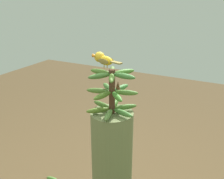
% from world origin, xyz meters
% --- Properties ---
extents(banana_tree, '(0.27, 0.27, 1.00)m').
position_xyz_m(banana_tree, '(0.00, 0.00, 0.50)').
color(banana_tree, olive).
rests_on(banana_tree, ground).
extents(banana_bunch, '(0.32, 0.32, 0.27)m').
position_xyz_m(banana_bunch, '(0.00, 0.00, 1.13)').
color(banana_bunch, '#4C2D1E').
rests_on(banana_bunch, banana_tree).
extents(perched_bird, '(0.23, 0.09, 0.09)m').
position_xyz_m(perched_bird, '(-0.07, 0.01, 1.32)').
color(perched_bird, '#C68933').
rests_on(perched_bird, banana_bunch).
extents(fallen_banana, '(0.13, 0.05, 0.04)m').
position_xyz_m(fallen_banana, '(-0.77, 0.25, 0.02)').
color(fallen_banana, '#47752D').
rests_on(fallen_banana, ground).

